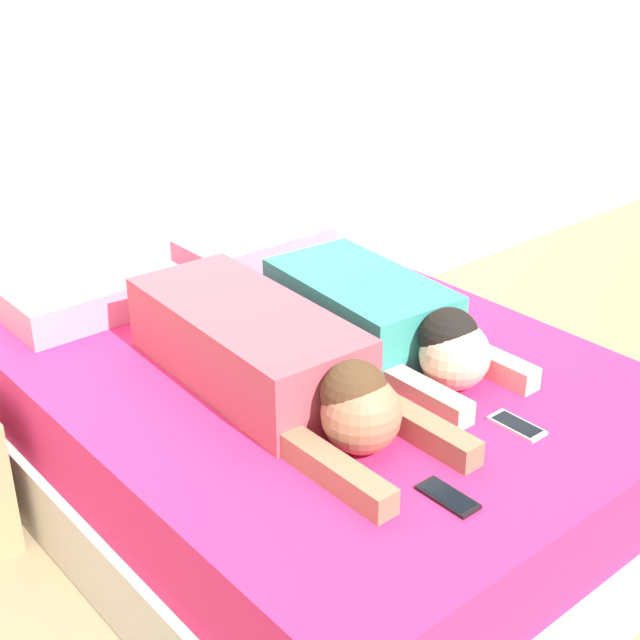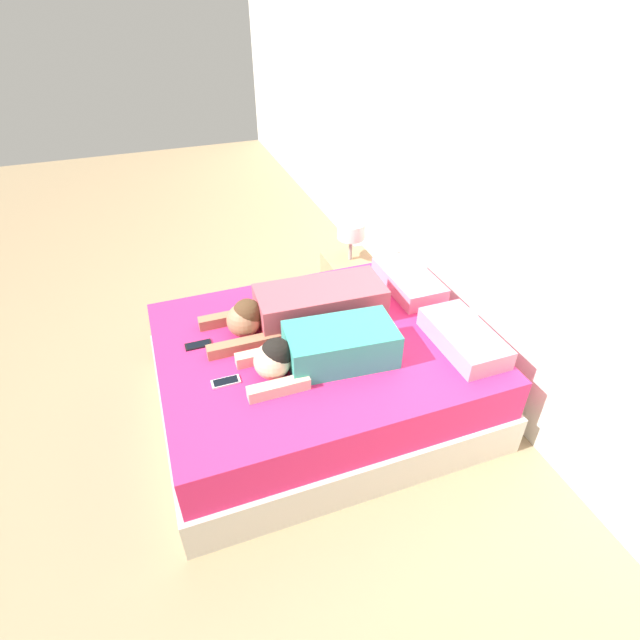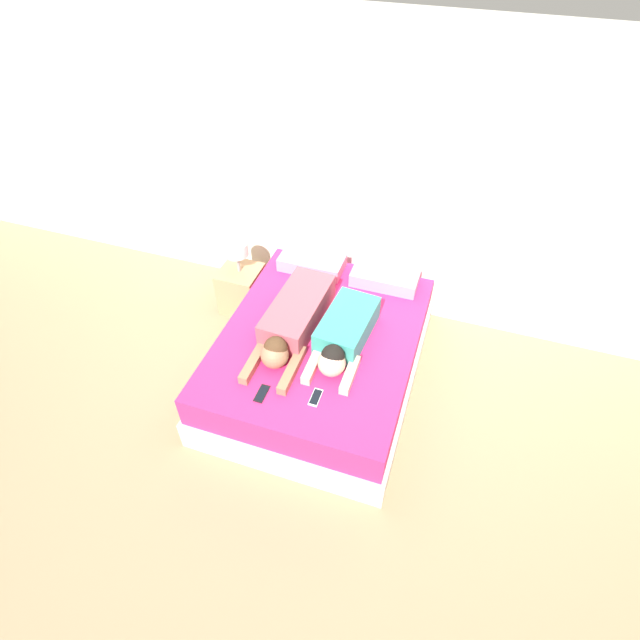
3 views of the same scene
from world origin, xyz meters
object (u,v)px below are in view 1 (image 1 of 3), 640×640
Objects in this scene: person_left at (270,358)px; person_right at (384,320)px; pillow_head_right at (256,248)px; cell_phone_left at (448,497)px; cell_phone_right at (517,426)px; bed at (320,441)px; pillow_head_left at (95,296)px.

person_right is at bearing -3.99° from person_left.
pillow_head_right is 1.58m from cell_phone_left.
person_left is 0.70m from cell_phone_right.
bed is 3.42× the size of pillow_head_right.
person_right is at bearing 86.54° from cell_phone_right.
pillow_head_left is at bearing 123.04° from person_right.
cell_phone_left is (-0.20, -0.70, 0.28)m from bed.
person_left is at bearing -171.12° from bed.
person_right is (0.42, -0.03, -0.00)m from person_left.
person_left is 0.42m from person_right.
pillow_head_left and pillow_head_right have the same top height.
person_right is (0.21, -0.06, 0.38)m from bed.
bed is 0.45m from person_left.
pillow_head_right is 0.98m from person_left.
bed is 12.73× the size of cell_phone_left.
pillow_head_right is at bearing 55.73° from person_left.
cell_phone_left is at bearing -166.36° from cell_phone_right.
cell_phone_right is (-0.03, -0.55, -0.10)m from person_right.
person_left is at bearing 123.88° from cell_phone_right.
person_right is (0.55, -0.84, 0.05)m from pillow_head_left.
person_right is at bearing -98.95° from pillow_head_right.
pillow_head_right is 0.50× the size of person_left.
bed is 0.44m from person_right.
pillow_head_left is at bearing 98.84° from person_left.
person_left is 7.45× the size of cell_phone_left.
pillow_head_right is 0.85m from person_right.
person_right reaches higher than pillow_head_left.
person_left is 7.45× the size of cell_phone_right.
bed is at bearing 105.92° from cell_phone_right.
person_left is at bearing 176.01° from person_right.
person_right is 5.79× the size of cell_phone_left.
person_left reaches higher than cell_phone_left.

